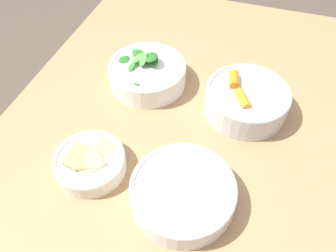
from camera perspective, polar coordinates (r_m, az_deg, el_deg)
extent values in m
plane|color=#4C4238|center=(1.40, 2.12, -19.08)|extent=(10.00, 10.00, 0.00)
cube|color=#99724C|center=(0.77, 3.63, 0.61)|extent=(1.11, 0.85, 0.03)
cube|color=olive|center=(1.45, -5.76, 8.51)|extent=(0.06, 0.06, 0.71)
cube|color=olive|center=(1.40, 23.03, 1.81)|extent=(0.06, 0.06, 0.71)
cylinder|color=silver|center=(0.78, 13.43, 4.22)|extent=(0.19, 0.19, 0.06)
torus|color=silver|center=(0.76, 13.84, 5.82)|extent=(0.19, 0.19, 0.01)
cylinder|color=orange|center=(0.78, 13.94, 6.00)|extent=(0.05, 0.05, 0.02)
cylinder|color=orange|center=(0.76, 9.89, 5.28)|extent=(0.05, 0.05, 0.02)
cylinder|color=orange|center=(0.78, 11.69, 6.32)|extent=(0.04, 0.04, 0.02)
cylinder|color=orange|center=(0.74, 17.24, 2.43)|extent=(0.05, 0.04, 0.02)
cylinder|color=orange|center=(0.77, 11.43, 7.93)|extent=(0.05, 0.03, 0.02)
cylinder|color=orange|center=(0.73, 12.85, 4.59)|extent=(0.06, 0.04, 0.02)
cylinder|color=white|center=(0.83, -3.58, 8.94)|extent=(0.19, 0.19, 0.05)
torus|color=white|center=(0.82, -3.67, 10.34)|extent=(0.19, 0.19, 0.01)
ellipsoid|color=#235B23|center=(0.81, -2.85, 11.51)|extent=(0.05, 0.05, 0.01)
ellipsoid|color=#2D7028|center=(0.81, -6.55, 9.97)|extent=(0.05, 0.03, 0.03)
ellipsoid|color=#235B23|center=(0.84, -8.06, 10.73)|extent=(0.06, 0.05, 0.02)
ellipsoid|color=#2D7028|center=(0.78, -0.09, 6.62)|extent=(0.05, 0.04, 0.03)
ellipsoid|color=#4C933D|center=(0.81, -4.42, 11.53)|extent=(0.04, 0.03, 0.03)
ellipsoid|color=#2D7028|center=(0.84, -4.55, 11.91)|extent=(0.04, 0.06, 0.04)
ellipsoid|color=#4C933D|center=(0.82, -5.25, 11.75)|extent=(0.04, 0.03, 0.02)
ellipsoid|color=#235B23|center=(0.81, -3.01, 11.88)|extent=(0.07, 0.06, 0.03)
ellipsoid|color=#235B23|center=(0.78, -4.79, 7.11)|extent=(0.04, 0.04, 0.03)
cylinder|color=silver|center=(0.62, 2.58, -11.64)|extent=(0.20, 0.20, 0.05)
torus|color=silver|center=(0.60, 2.66, -10.57)|extent=(0.20, 0.20, 0.01)
cylinder|color=#9E6B4C|center=(0.63, 2.56, -11.94)|extent=(0.18, 0.18, 0.03)
ellipsoid|color=#A36B4C|center=(0.61, -3.94, -12.26)|extent=(0.01, 0.01, 0.01)
ellipsoid|color=#AD7551|center=(0.63, 7.41, -9.84)|extent=(0.01, 0.01, 0.01)
ellipsoid|color=#A36B4C|center=(0.65, 6.74, -6.25)|extent=(0.01, 0.01, 0.01)
ellipsoid|color=#8E5B3D|center=(0.60, -3.81, -12.97)|extent=(0.01, 0.01, 0.01)
ellipsoid|color=#A36B4C|center=(0.60, 9.52, -14.77)|extent=(0.01, 0.01, 0.01)
ellipsoid|color=#A36B4C|center=(0.63, 8.18, -8.99)|extent=(0.01, 0.01, 0.01)
ellipsoid|color=#A36B4C|center=(0.62, -3.33, -10.51)|extent=(0.01, 0.01, 0.01)
ellipsoid|color=#A36B4C|center=(0.60, 1.24, -12.68)|extent=(0.01, 0.01, 0.01)
cylinder|color=beige|center=(0.58, 0.77, -15.88)|extent=(0.03, 0.03, 0.01)
cylinder|color=#E0A88E|center=(0.59, -1.65, -13.83)|extent=(0.02, 0.02, 0.01)
cylinder|color=tan|center=(0.63, 8.42, -9.13)|extent=(0.03, 0.03, 0.01)
cylinder|color=tan|center=(0.62, 8.86, -9.23)|extent=(0.02, 0.02, 0.01)
cylinder|color=silver|center=(0.68, -13.34, -6.35)|extent=(0.14, 0.14, 0.03)
torus|color=silver|center=(0.67, -13.60, -5.53)|extent=(0.14, 0.14, 0.01)
cube|color=tan|center=(0.69, -15.30, -5.32)|extent=(0.07, 0.07, 0.02)
cube|color=tan|center=(0.68, -14.52, -5.54)|extent=(0.07, 0.06, 0.02)
cube|color=tan|center=(0.67, -13.52, -5.84)|extent=(0.07, 0.08, 0.03)
cube|color=tan|center=(0.67, -10.93, -4.82)|extent=(0.06, 0.06, 0.02)
cube|color=tan|center=(0.66, -13.38, -6.25)|extent=(0.07, 0.06, 0.01)
cube|color=tan|center=(0.67, -15.04, -5.33)|extent=(0.06, 0.05, 0.02)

